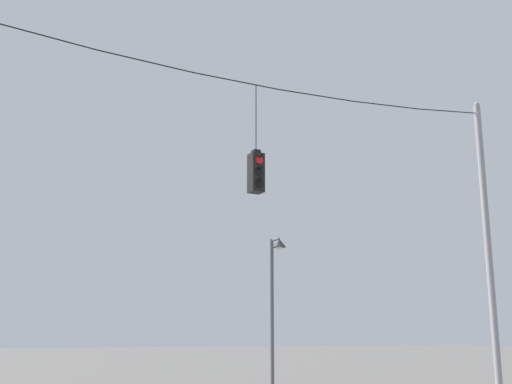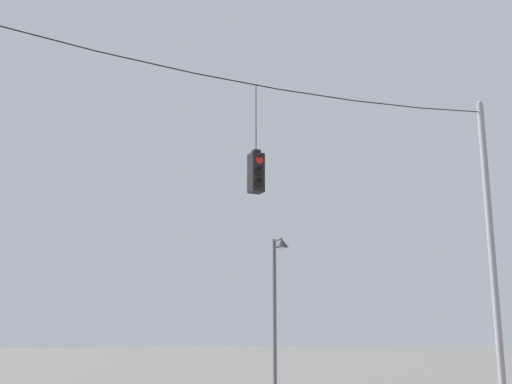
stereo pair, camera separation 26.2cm
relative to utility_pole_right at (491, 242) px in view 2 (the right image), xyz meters
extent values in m
cylinder|color=gray|center=(0.00, 0.00, -0.05)|extent=(0.20, 0.20, 8.91)
sphere|color=gray|center=(0.00, 0.00, 4.44)|extent=(0.16, 0.16, 0.16)
cylinder|color=black|center=(-13.29, 0.00, 3.80)|extent=(2.42, 0.03, 0.21)
cylinder|color=black|center=(-10.87, 0.00, 3.67)|extent=(2.42, 0.03, 0.12)
cylinder|color=black|center=(-8.46, 0.00, 3.63)|extent=(2.42, 0.03, 0.03)
cylinder|color=black|center=(-6.04, 0.00, 3.67)|extent=(2.42, 0.03, 0.12)
cylinder|color=black|center=(-3.62, 0.00, 3.80)|extent=(2.42, 0.03, 0.21)
cylinder|color=black|center=(-1.21, 0.00, 4.02)|extent=(2.42, 0.03, 0.29)
cube|color=black|center=(-7.92, 0.00, 1.25)|extent=(0.34, 0.34, 1.01)
cube|color=black|center=(-7.92, 0.00, 1.80)|extent=(0.19, 0.19, 0.10)
cylinder|color=black|center=(-7.92, 0.00, 2.74)|extent=(0.02, 0.02, 1.77)
cylinder|color=red|center=(-7.92, -0.18, 1.55)|extent=(0.20, 0.03, 0.20)
cylinder|color=black|center=(-7.92, -0.23, 1.64)|extent=(0.07, 0.12, 0.07)
cylinder|color=black|center=(-7.92, -0.18, 1.25)|extent=(0.20, 0.03, 0.20)
cylinder|color=black|center=(-7.92, -0.23, 1.34)|extent=(0.07, 0.12, 0.07)
cylinder|color=black|center=(-7.92, -0.18, 0.94)|extent=(0.20, 0.03, 0.20)
cylinder|color=black|center=(-7.92, -0.23, 1.03)|extent=(0.07, 0.12, 0.07)
cylinder|color=red|center=(-7.92, 0.18, 1.55)|extent=(0.20, 0.03, 0.20)
cylinder|color=black|center=(-7.92, 0.23, 1.64)|extent=(0.07, 0.12, 0.07)
cylinder|color=black|center=(-7.92, 0.18, 1.25)|extent=(0.20, 0.03, 0.20)
cylinder|color=black|center=(-7.92, 0.23, 1.34)|extent=(0.07, 0.12, 0.07)
cylinder|color=black|center=(-7.92, 0.18, 0.94)|extent=(0.20, 0.03, 0.20)
cylinder|color=black|center=(-7.92, 0.23, 1.03)|extent=(0.07, 0.12, 0.07)
cylinder|color=#515156|center=(-5.25, 4.10, -2.11)|extent=(0.12, 0.12, 4.80)
cylinder|color=#515156|center=(-5.25, 3.85, 0.24)|extent=(0.07, 0.50, 0.07)
cone|color=#232328|center=(-5.25, 3.60, 0.11)|extent=(0.45, 0.45, 0.27)
sphere|color=silver|center=(-5.25, 3.60, -0.03)|extent=(0.20, 0.20, 0.20)
camera|label=1|loc=(-15.10, -13.96, -2.81)|focal=45.00mm
camera|label=2|loc=(-14.87, -14.07, -2.81)|focal=45.00mm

